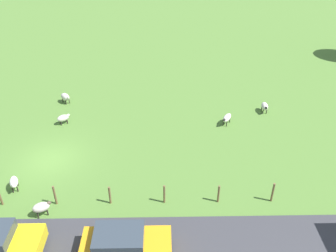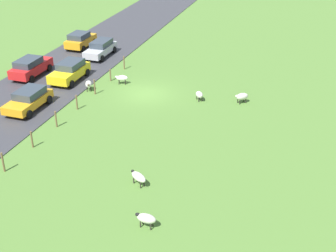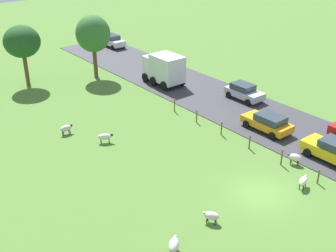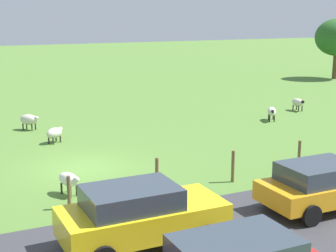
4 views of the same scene
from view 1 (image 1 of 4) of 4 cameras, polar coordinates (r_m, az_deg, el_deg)
ground_plane at (r=24.63m, az=-18.46°, el=-5.23°), size 160.00×160.00×0.00m
sheep_0 at (r=30.82m, az=-16.25°, el=4.54°), size 1.13×1.10×0.84m
sheep_1 at (r=20.59m, az=-19.78°, el=-12.25°), size 0.87×1.07×0.84m
sheep_2 at (r=29.30m, az=15.35°, el=3.09°), size 1.13×0.53×0.78m
sheep_3 at (r=27.08m, az=9.48°, el=1.29°), size 1.25×1.01×0.78m
sheep_4 at (r=22.77m, az=-23.63°, el=-8.32°), size 1.13×0.75×0.78m
sheep_5 at (r=27.94m, az=-16.57°, el=1.23°), size 0.92×1.03×0.75m
fence_post_1 at (r=22.07m, az=-25.46°, el=-10.34°), size 0.12×0.12×1.09m
fence_post_2 at (r=20.93m, az=-17.80°, el=-10.59°), size 0.12×0.12×1.30m
fence_post_3 at (r=20.30m, az=-9.38°, el=-10.96°), size 0.12×0.12×1.19m
fence_post_4 at (r=20.07m, az=-0.60°, el=-10.95°), size 0.12×0.12×1.23m
fence_post_5 at (r=20.33m, az=8.16°, el=-10.80°), size 0.12×0.12×1.17m
fence_post_6 at (r=20.97m, az=16.55°, el=-10.24°), size 0.12×0.12×1.30m
car_2 at (r=17.64m, az=-7.08°, el=-18.30°), size 2.09×4.26×1.48m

